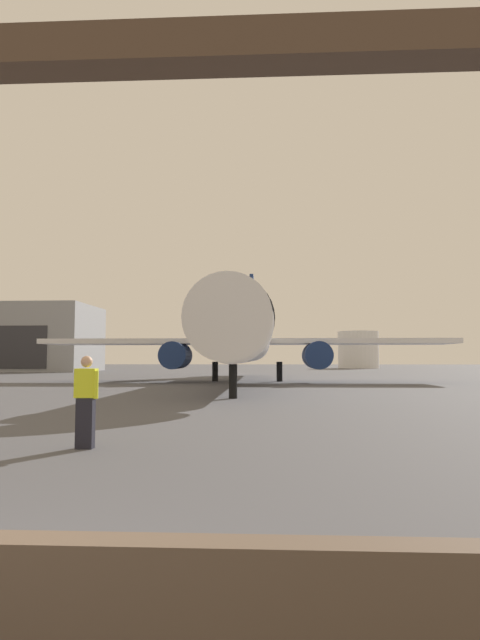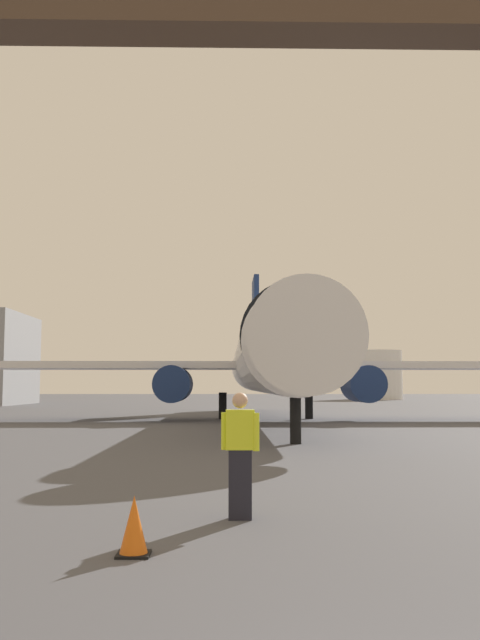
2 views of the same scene
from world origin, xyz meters
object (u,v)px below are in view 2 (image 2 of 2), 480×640
Objects in this scene: ground_crew_worker at (240,453)px; traffic_cone at (134,527)px; airplane at (268,360)px; fuel_storage_tank at (375,375)px.

ground_crew_worker reaches higher than traffic_cone.
ground_crew_worker is at bearing -94.32° from airplane.
fuel_storage_tank is at bearing 76.09° from traffic_cone.
ground_crew_worker is (-2.00, -26.51, -2.30)m from airplane.
ground_crew_worker is 0.25× the size of fuel_storage_tank.
traffic_cone is 0.09× the size of fuel_storage_tank.
ground_crew_worker is 2.42m from traffic_cone.
traffic_cone is at bearing -120.66° from ground_crew_worker.
airplane is at bearing 83.60° from traffic_cone.
airplane is 20.55× the size of ground_crew_worker.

